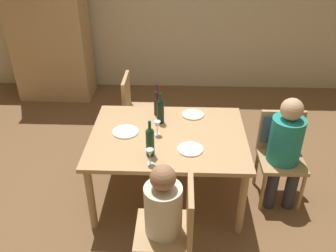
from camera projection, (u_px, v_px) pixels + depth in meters
ground_plane at (168, 193)px, 3.89m from camera, size 10.00×10.00×0.00m
rear_room_partition at (175, 4)px, 5.55m from camera, size 6.40×0.12×2.70m
armoire_cabinet at (49, 27)px, 5.36m from camera, size 1.18×0.62×2.18m
dining_table at (168, 142)px, 3.54m from camera, size 1.51×1.14×0.74m
chair_near at (175, 225)px, 2.79m from camera, size 0.44×0.44×0.92m
chair_right_end at (281, 143)px, 3.65m from camera, size 0.44×0.46×0.92m
chair_far_left at (136, 106)px, 4.44m from camera, size 0.44×0.44×0.92m
person_woman_host at (160, 215)px, 2.74m from camera, size 0.33×0.29×1.09m
person_man_bearded at (286, 146)px, 3.48m from camera, size 0.32×0.36×1.15m
wine_bottle_tall_green at (157, 101)px, 3.77m from camera, size 0.07×0.07×0.35m
wine_bottle_dark_red at (160, 110)px, 3.63m from camera, size 0.07×0.07×0.33m
wine_bottle_short_olive at (150, 141)px, 3.14m from camera, size 0.08×0.08×0.35m
wine_glass_near_left at (157, 125)px, 3.45m from camera, size 0.07×0.07×0.15m
wine_glass_centre at (150, 154)px, 3.05m from camera, size 0.07×0.07×0.15m
dinner_plate_host at (193, 115)px, 3.83m from camera, size 0.23×0.23×0.01m
dinner_plate_guest_left at (126, 132)px, 3.53m from camera, size 0.26×0.26×0.01m
dinner_plate_guest_right at (190, 149)px, 3.28m from camera, size 0.24×0.24×0.01m
handbag at (172, 136)px, 4.64m from camera, size 0.19×0.30×0.22m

